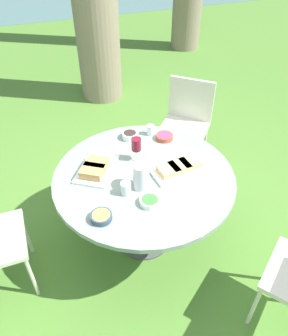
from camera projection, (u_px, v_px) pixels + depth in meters
ground_plane at (144, 238)px, 2.74m from camera, size 40.00×40.00×0.00m
river_strip at (35, 0)px, 8.95m from camera, size 40.00×4.29×0.01m
dining_table at (144, 184)px, 2.35m from camera, size 1.28×1.28×0.70m
chair_far_back at (186, 119)px, 3.21m from camera, size 0.61×0.61×0.89m
water_pitcher at (141, 176)px, 2.14m from camera, size 0.11×0.11×0.18m
wine_glass at (136, 145)px, 2.34m from camera, size 0.07×0.07×0.18m
platter_bread_main at (96, 168)px, 2.30m from camera, size 0.40×0.44×0.08m
platter_charcuterie at (180, 168)px, 2.30m from camera, size 0.42×0.23×0.06m
bowl_fries at (101, 217)px, 1.96m from camera, size 0.13×0.13×0.04m
bowl_salad at (150, 201)px, 2.06m from camera, size 0.13×0.13×0.04m
bowl_olives at (130, 135)px, 2.62m from camera, size 0.12×0.12×0.05m
bowl_dip_red at (164, 137)px, 2.62m from camera, size 0.14×0.14×0.04m
cup_water_near at (126, 188)px, 2.12m from camera, size 0.07×0.07×0.09m
cup_water_far at (151, 130)px, 2.65m from camera, size 0.06×0.06×0.08m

